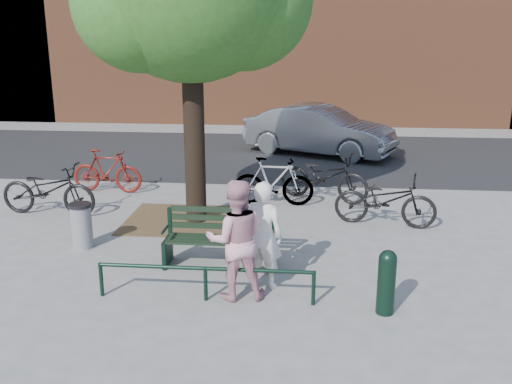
# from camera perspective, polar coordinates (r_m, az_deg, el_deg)

# --- Properties ---
(ground) EXTENTS (90.00, 90.00, 0.00)m
(ground) POSITION_cam_1_polar(r_m,az_deg,el_deg) (9.26, -3.69, -7.41)
(ground) COLOR gray
(ground) RESTS_ON ground
(dirt_pit) EXTENTS (2.40, 2.00, 0.02)m
(dirt_pit) POSITION_cam_1_polar(r_m,az_deg,el_deg) (11.45, -6.93, -2.79)
(dirt_pit) COLOR brown
(dirt_pit) RESTS_ON ground
(road) EXTENTS (40.00, 7.00, 0.01)m
(road) POSITION_cam_1_polar(r_m,az_deg,el_deg) (17.34, 0.69, 3.75)
(road) COLOR black
(road) RESTS_ON ground
(park_bench) EXTENTS (1.74, 0.54, 0.97)m
(park_bench) POSITION_cam_1_polar(r_m,az_deg,el_deg) (9.15, -3.67, -4.46)
(park_bench) COLOR black
(park_bench) RESTS_ON ground
(guard_railing) EXTENTS (3.06, 0.06, 0.51)m
(guard_railing) POSITION_cam_1_polar(r_m,az_deg,el_deg) (8.01, -5.09, -8.13)
(guard_railing) COLOR black
(guard_railing) RESTS_ON ground
(person_left) EXTENTS (0.68, 0.55, 1.61)m
(person_left) POSITION_cam_1_polar(r_m,az_deg,el_deg) (8.27, 0.74, -4.29)
(person_left) COLOR silver
(person_left) RESTS_ON ground
(person_right) EXTENTS (0.95, 0.80, 1.72)m
(person_right) POSITION_cam_1_polar(r_m,az_deg,el_deg) (7.92, -2.04, -4.81)
(person_right) COLOR #C88A95
(person_right) RESTS_ON ground
(bollard) EXTENTS (0.24, 0.24, 0.90)m
(bollard) POSITION_cam_1_polar(r_m,az_deg,el_deg) (7.80, 12.92, -8.56)
(bollard) COLOR black
(bollard) RESTS_ON ground
(litter_bin) EXTENTS (0.39, 0.39, 0.79)m
(litter_bin) POSITION_cam_1_polar(r_m,az_deg,el_deg) (10.32, -17.04, -3.21)
(litter_bin) COLOR gray
(litter_bin) RESTS_ON ground
(bicycle_a) EXTENTS (2.07, 0.85, 1.06)m
(bicycle_a) POSITION_cam_1_polar(r_m,az_deg,el_deg) (12.33, -20.07, 0.23)
(bicycle_a) COLOR black
(bicycle_a) RESTS_ON ground
(bicycle_b) EXTENTS (1.71, 0.61, 1.01)m
(bicycle_b) POSITION_cam_1_polar(r_m,az_deg,el_deg) (13.68, -14.69, 2.05)
(bicycle_b) COLOR #52110B
(bicycle_b) RESTS_ON ground
(bicycle_c) EXTENTS (2.19, 1.45, 1.09)m
(bicycle_c) POSITION_cam_1_polar(r_m,az_deg,el_deg) (12.67, 6.79, 1.57)
(bicycle_c) COLOR black
(bicycle_c) RESTS_ON ground
(bicycle_d) EXTENTS (1.76, 0.54, 1.05)m
(bicycle_d) POSITION_cam_1_polar(r_m,az_deg,el_deg) (12.24, 1.73, 1.06)
(bicycle_d) COLOR gray
(bicycle_d) RESTS_ON ground
(bicycle_e) EXTENTS (2.03, 1.04, 1.02)m
(bicycle_e) POSITION_cam_1_polar(r_m,az_deg,el_deg) (11.23, 12.79, -0.79)
(bicycle_e) COLOR black
(bicycle_e) RESTS_ON ground
(parked_car) EXTENTS (4.76, 3.28, 1.49)m
(parked_car) POSITION_cam_1_polar(r_m,az_deg,el_deg) (17.36, 6.33, 6.14)
(parked_car) COLOR slate
(parked_car) RESTS_ON ground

